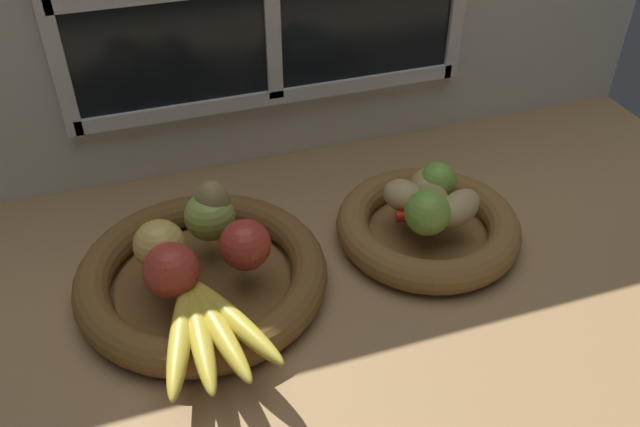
% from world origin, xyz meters
% --- Properties ---
extents(ground_plane, '(1.40, 0.90, 0.03)m').
position_xyz_m(ground_plane, '(0.00, 0.00, -0.01)').
color(ground_plane, '#9E774C').
extents(fruit_bowl_left, '(0.34, 0.34, 0.05)m').
position_xyz_m(fruit_bowl_left, '(-0.19, -0.01, 0.02)').
color(fruit_bowl_left, brown).
rests_on(fruit_bowl_left, ground_plane).
extents(fruit_bowl_right, '(0.27, 0.27, 0.05)m').
position_xyz_m(fruit_bowl_right, '(0.15, -0.01, 0.02)').
color(fruit_bowl_right, brown).
rests_on(fruit_bowl_right, ground_plane).
extents(apple_golden_left, '(0.07, 0.07, 0.07)m').
position_xyz_m(apple_golden_left, '(-0.23, 0.00, 0.08)').
color(apple_golden_left, '#DBB756').
rests_on(apple_golden_left, fruit_bowl_left).
extents(apple_green_back, '(0.07, 0.07, 0.07)m').
position_xyz_m(apple_green_back, '(-0.16, 0.04, 0.08)').
color(apple_green_back, '#99B74C').
rests_on(apple_green_back, fruit_bowl_left).
extents(apple_red_right, '(0.07, 0.07, 0.07)m').
position_xyz_m(apple_red_right, '(-0.13, -0.03, 0.08)').
color(apple_red_right, '#B73828').
rests_on(apple_red_right, fruit_bowl_left).
extents(apple_red_front, '(0.07, 0.07, 0.07)m').
position_xyz_m(apple_red_front, '(-0.23, -0.05, 0.08)').
color(apple_red_front, '#B73828').
rests_on(apple_red_front, fruit_bowl_left).
extents(pear_brown, '(0.07, 0.07, 0.09)m').
position_xyz_m(pear_brown, '(-0.15, 0.04, 0.09)').
color(pear_brown, olive).
rests_on(pear_brown, fruit_bowl_left).
extents(banana_bunch_front, '(0.15, 0.20, 0.03)m').
position_xyz_m(banana_bunch_front, '(-0.20, -0.14, 0.06)').
color(banana_bunch_front, gold).
rests_on(banana_bunch_front, fruit_bowl_left).
extents(potato_back, '(0.09, 0.09, 0.04)m').
position_xyz_m(potato_back, '(0.17, 0.03, 0.07)').
color(potato_back, tan).
rests_on(potato_back, fruit_bowl_right).
extents(potato_large, '(0.08, 0.09, 0.04)m').
position_xyz_m(potato_large, '(0.15, -0.01, 0.07)').
color(potato_large, '#A38451').
rests_on(potato_large, fruit_bowl_right).
extents(potato_oblong, '(0.07, 0.08, 0.04)m').
position_xyz_m(potato_oblong, '(0.12, 0.02, 0.07)').
color(potato_oblong, tan).
rests_on(potato_oblong, fruit_bowl_right).
extents(potato_small, '(0.09, 0.08, 0.05)m').
position_xyz_m(potato_small, '(0.18, -0.04, 0.07)').
color(potato_small, tan).
rests_on(potato_small, fruit_bowl_right).
extents(lime_near, '(0.06, 0.06, 0.06)m').
position_xyz_m(lime_near, '(0.13, -0.04, 0.08)').
color(lime_near, '#7AAD3D').
rests_on(lime_near, fruit_bowl_right).
extents(lime_far, '(0.06, 0.06, 0.06)m').
position_xyz_m(lime_far, '(0.18, 0.03, 0.08)').
color(lime_far, '#7AAD3D').
rests_on(lime_far, fruit_bowl_right).
extents(chili_pepper, '(0.12, 0.05, 0.02)m').
position_xyz_m(chili_pepper, '(0.15, -0.03, 0.06)').
color(chili_pepper, red).
rests_on(chili_pepper, fruit_bowl_right).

